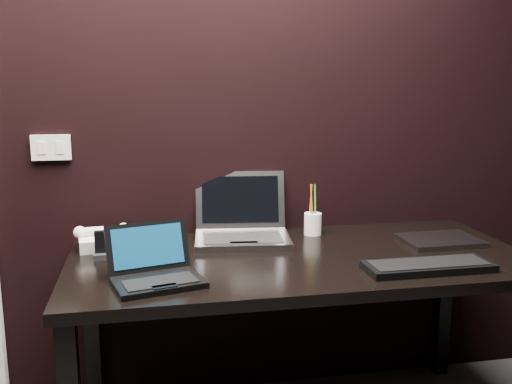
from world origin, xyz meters
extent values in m
plane|color=black|center=(0.00, 1.80, 1.30)|extent=(4.00, 0.00, 4.00)
cube|color=silver|center=(-0.62, 1.79, 1.12)|extent=(0.15, 0.02, 0.10)
cube|color=silver|center=(-0.66, 1.78, 1.12)|extent=(0.03, 0.01, 0.05)
cube|color=silver|center=(-0.58, 1.78, 1.12)|extent=(0.03, 0.01, 0.05)
cube|color=black|center=(0.30, 1.40, 0.72)|extent=(1.70, 0.80, 0.04)
cube|color=black|center=(-0.50, 1.75, 0.35)|extent=(0.06, 0.06, 0.70)
cube|color=black|center=(1.10, 1.75, 0.35)|extent=(0.06, 0.06, 0.70)
cube|color=black|center=(-0.23, 1.18, 0.75)|extent=(0.31, 0.25, 0.02)
cube|color=black|center=(-0.22, 1.15, 0.76)|extent=(0.24, 0.16, 0.00)
cube|color=black|center=(-0.21, 1.11, 0.76)|extent=(0.08, 0.05, 0.00)
cube|color=black|center=(-0.26, 1.29, 0.84)|extent=(0.28, 0.12, 0.16)
cube|color=#092D4A|center=(-0.26, 1.29, 0.84)|extent=(0.24, 0.10, 0.13)
cube|color=#9E9DA3|center=(0.12, 1.61, 0.75)|extent=(0.41, 0.31, 0.03)
cube|color=black|center=(0.11, 1.57, 0.77)|extent=(0.32, 0.18, 0.00)
cube|color=#A1A1A6|center=(0.11, 1.50, 0.77)|extent=(0.11, 0.06, 0.00)
cube|color=gray|center=(0.14, 1.77, 0.88)|extent=(0.38, 0.11, 0.24)
cube|color=black|center=(0.14, 1.77, 0.88)|extent=(0.33, 0.09, 0.19)
cube|color=black|center=(0.69, 1.15, 0.75)|extent=(0.44, 0.15, 0.03)
cube|color=black|center=(0.69, 1.15, 0.77)|extent=(0.40, 0.12, 0.00)
cube|color=gray|center=(0.89, 1.45, 0.75)|extent=(0.31, 0.22, 0.02)
cube|color=white|center=(-0.43, 1.64, 0.77)|extent=(0.19, 0.18, 0.07)
cylinder|color=silver|center=(-0.43, 1.63, 0.81)|extent=(0.17, 0.05, 0.03)
sphere|color=white|center=(-0.51, 1.62, 0.81)|extent=(0.05, 0.05, 0.05)
sphere|color=white|center=(-0.35, 1.64, 0.81)|extent=(0.05, 0.05, 0.05)
cube|color=black|center=(-0.41, 1.59, 0.80)|extent=(0.07, 0.06, 0.01)
cube|color=black|center=(-0.42, 1.51, 0.79)|extent=(0.05, 0.03, 0.10)
cube|color=black|center=(-0.42, 1.49, 0.75)|extent=(0.06, 0.05, 0.02)
cylinder|color=white|center=(0.43, 1.67, 0.79)|extent=(0.10, 0.10, 0.09)
cylinder|color=orange|center=(0.42, 1.68, 0.89)|extent=(0.01, 0.03, 0.14)
cylinder|color=green|center=(0.44, 1.66, 0.89)|extent=(0.01, 0.02, 0.14)
cylinder|color=black|center=(0.44, 1.68, 0.89)|extent=(0.01, 0.02, 0.14)
cylinder|color=#CD4013|center=(0.42, 1.67, 0.89)|extent=(0.01, 0.04, 0.14)
camera|label=1|loc=(-0.25, -0.57, 1.38)|focal=40.00mm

